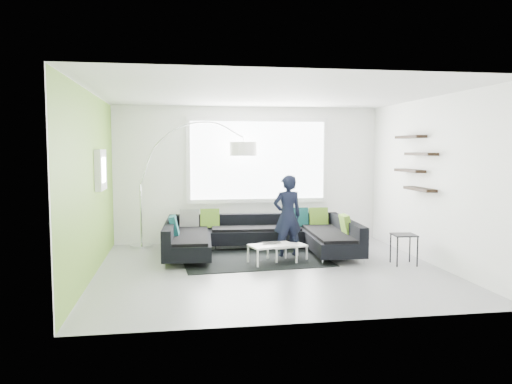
{
  "coord_description": "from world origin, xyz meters",
  "views": [
    {
      "loc": [
        -1.48,
        -7.76,
        1.94
      ],
      "look_at": [
        -0.09,
        0.9,
        1.18
      ],
      "focal_mm": 35.0,
      "sensor_mm": 36.0,
      "label": 1
    }
  ],
  "objects_px": {
    "sectional_sofa": "(260,237)",
    "coffee_table": "(280,252)",
    "arc_lamp": "(140,185)",
    "person": "(287,216)",
    "laptop": "(272,243)",
    "side_table": "(404,249)"
  },
  "relations": [
    {
      "from": "sectional_sofa",
      "to": "laptop",
      "type": "xyz_separation_m",
      "value": [
        0.1,
        -0.68,
        0.01
      ]
    },
    {
      "from": "sectional_sofa",
      "to": "arc_lamp",
      "type": "relative_size",
      "value": 1.42
    },
    {
      "from": "coffee_table",
      "to": "side_table",
      "type": "xyz_separation_m",
      "value": [
        2.0,
        -0.54,
        0.1
      ]
    },
    {
      "from": "side_table",
      "to": "coffee_table",
      "type": "bearing_deg",
      "value": 164.96
    },
    {
      "from": "arc_lamp",
      "to": "coffee_table",
      "type": "bearing_deg",
      "value": -23.82
    },
    {
      "from": "sectional_sofa",
      "to": "person",
      "type": "xyz_separation_m",
      "value": [
        0.47,
        -0.23,
        0.41
      ]
    },
    {
      "from": "coffee_table",
      "to": "laptop",
      "type": "relative_size",
      "value": 2.83
    },
    {
      "from": "sectional_sofa",
      "to": "coffee_table",
      "type": "relative_size",
      "value": 3.57
    },
    {
      "from": "arc_lamp",
      "to": "person",
      "type": "bearing_deg",
      "value": -14.89
    },
    {
      "from": "sectional_sofa",
      "to": "person",
      "type": "bearing_deg",
      "value": -23.09
    },
    {
      "from": "arc_lamp",
      "to": "laptop",
      "type": "distance_m",
      "value": 3.01
    },
    {
      "from": "side_table",
      "to": "laptop",
      "type": "relative_size",
      "value": 1.48
    },
    {
      "from": "arc_lamp",
      "to": "person",
      "type": "relative_size",
      "value": 1.68
    },
    {
      "from": "side_table",
      "to": "laptop",
      "type": "distance_m",
      "value": 2.21
    },
    {
      "from": "sectional_sofa",
      "to": "person",
      "type": "distance_m",
      "value": 0.66
    },
    {
      "from": "side_table",
      "to": "person",
      "type": "relative_size",
      "value": 0.35
    },
    {
      "from": "sectional_sofa",
      "to": "arc_lamp",
      "type": "xyz_separation_m",
      "value": [
        -2.2,
        1.04,
        0.91
      ]
    },
    {
      "from": "arc_lamp",
      "to": "side_table",
      "type": "height_order",
      "value": "arc_lamp"
    },
    {
      "from": "sectional_sofa",
      "to": "side_table",
      "type": "relative_size",
      "value": 6.84
    },
    {
      "from": "sectional_sofa",
      "to": "coffee_table",
      "type": "xyz_separation_m",
      "value": [
        0.25,
        -0.63,
        -0.16
      ]
    },
    {
      "from": "side_table",
      "to": "person",
      "type": "bearing_deg",
      "value": 152.15
    },
    {
      "from": "sectional_sofa",
      "to": "side_table",
      "type": "distance_m",
      "value": 2.54
    }
  ]
}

